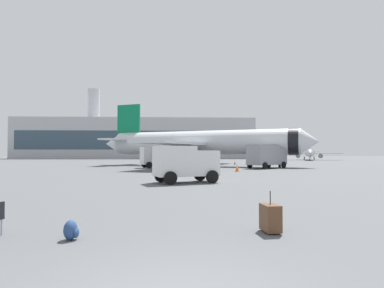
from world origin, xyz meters
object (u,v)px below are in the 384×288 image
fuel_truck (266,155)px  rolling_suitcase (270,218)px  service_truck (158,156)px  safety_cone_near (235,163)px  traveller_backpack (71,230)px  safety_cone_far (265,166)px  cargo_van (185,162)px  airplane_at_gate (200,143)px  airplane_taxiing (309,153)px  safety_cone_mid (237,168)px

fuel_truck → rolling_suitcase: (-9.76, -34.81, -1.38)m
service_truck → safety_cone_near: (13.15, 12.19, -1.25)m
traveller_backpack → safety_cone_far: bearing=67.6°
safety_cone_far → rolling_suitcase: (-9.61, -35.14, 0.05)m
cargo_van → rolling_suitcase: bearing=-82.5°
airplane_at_gate → service_truck: airplane_at_gate is taller
airplane_taxiing → cargo_van: 78.58m
airplane_taxiing → safety_cone_far: (-26.39, -47.99, -1.71)m
fuel_truck → airplane_at_gate: bearing=138.1°
service_truck → fuel_truck: bearing=-8.4°
safety_cone_near → traveller_backpack: bearing=-104.8°
fuel_truck → safety_cone_near: (-1.72, 14.38, -1.42)m
airplane_at_gate → service_truck: size_ratio=6.44×
safety_cone_near → traveller_backpack: safety_cone_near is taller
airplane_at_gate → fuel_truck: airplane_at_gate is taller
airplane_taxiing → safety_cone_far: 54.79m
cargo_van → rolling_suitcase: size_ratio=4.38×
airplane_taxiing → fuel_truck: bearing=-118.5°
safety_cone_near → safety_cone_far: 14.13m
service_truck → fuel_truck: fuel_truck is taller
airplane_taxiing → fuel_truck: airplane_taxiing is taller
service_truck → fuel_truck: 15.04m
safety_cone_mid → traveller_backpack: (-9.43, -28.27, -0.17)m
airplane_taxiing → safety_cone_far: size_ratio=28.08×
airplane_at_gate → airplane_taxiing: bearing=49.5°
airplane_taxiing → airplane_at_gate: bearing=-130.5°
cargo_van → safety_cone_far: (11.49, 20.86, -1.11)m
fuel_truck → safety_cone_far: bearing=113.6°
safety_cone_near → rolling_suitcase: 49.84m
safety_cone_far → rolling_suitcase: rolling_suitcase is taller
fuel_truck → safety_cone_far: fuel_truck is taller
safety_cone_far → cargo_van: bearing=-118.8°
fuel_truck → cargo_van: size_ratio=1.29×
fuel_truck → traveller_backpack: (-14.82, -35.30, -1.54)m
service_truck → cargo_van: bearing=-81.9°
cargo_van → safety_cone_near: (9.92, 34.90, -1.10)m
airplane_at_gate → safety_cone_near: (6.78, 6.75, -3.30)m
safety_cone_near → safety_cone_mid: bearing=-99.7°
service_truck → cargo_van: service_truck is taller
airplane_taxiing → traveller_backpack: 93.18m
airplane_at_gate → safety_cone_mid: bearing=-78.0°
service_truck → safety_cone_mid: bearing=-44.2°
cargo_van → rolling_suitcase: 14.45m
rolling_suitcase → traveller_backpack: bearing=-174.4°
rolling_suitcase → cargo_van: bearing=97.5°
airplane_at_gate → safety_cone_near: size_ratio=47.13×
safety_cone_mid → airplane_taxiing: bearing=60.3°
airplane_taxiing → fuel_truck: (-26.24, -48.32, -0.28)m
safety_cone_near → safety_cone_far: safety_cone_near is taller
fuel_truck → rolling_suitcase: 36.17m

